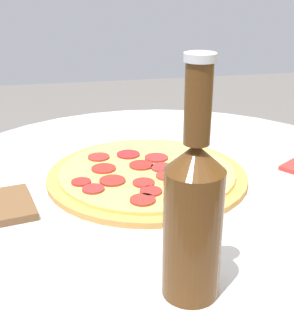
# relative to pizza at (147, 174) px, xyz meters

# --- Properties ---
(table) EXTENTS (0.88, 0.88, 0.73)m
(table) POSITION_rel_pizza_xyz_m (0.01, 0.03, -0.21)
(table) COLOR silver
(table) RESTS_ON ground_plane
(pizza) EXTENTS (0.35, 0.35, 0.02)m
(pizza) POSITION_rel_pizza_xyz_m (0.00, 0.00, 0.00)
(pizza) COLOR #C68E47
(pizza) RESTS_ON table
(beer_bottle) EXTENTS (0.06, 0.06, 0.27)m
(beer_bottle) POSITION_rel_pizza_xyz_m (0.32, -0.01, 0.09)
(beer_bottle) COLOR #563314
(beer_bottle) RESTS_ON table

